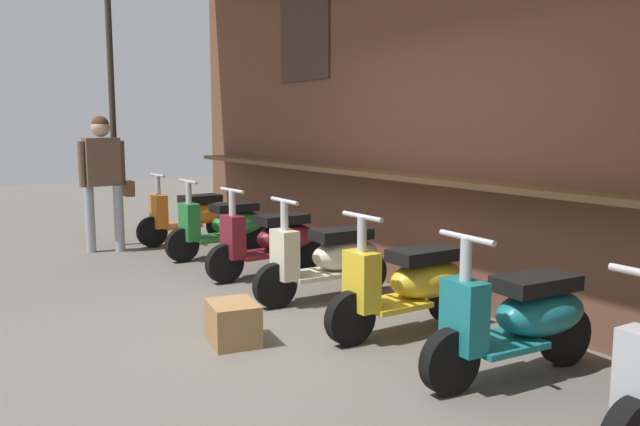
# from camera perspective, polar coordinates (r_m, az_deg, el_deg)

# --- Properties ---
(ground_plane) EXTENTS (28.82, 28.82, 0.00)m
(ground_plane) POSITION_cam_1_polar(r_m,az_deg,el_deg) (5.09, -5.96, -10.67)
(ground_plane) COLOR #605B54
(market_stall_facade) EXTENTS (10.29, 2.10, 3.91)m
(market_stall_facade) POSITION_cam_1_polar(r_m,az_deg,el_deg) (5.95, 10.84, 12.56)
(market_stall_facade) COLOR brown
(market_stall_facade) RESTS_ON ground_plane
(scooter_orange) EXTENTS (0.46, 1.40, 0.97)m
(scooter_orange) POSITION_cam_1_polar(r_m,az_deg,el_deg) (8.98, -11.24, -0.13)
(scooter_orange) COLOR orange
(scooter_orange) RESTS_ON ground_plane
(scooter_green) EXTENTS (0.47, 1.40, 0.97)m
(scooter_green) POSITION_cam_1_polar(r_m,az_deg,el_deg) (7.98, -8.34, -1.06)
(scooter_green) COLOR #237533
(scooter_green) RESTS_ON ground_plane
(scooter_maroon) EXTENTS (0.48, 1.40, 0.97)m
(scooter_maroon) POSITION_cam_1_polar(r_m,az_deg,el_deg) (6.91, -4.20, -2.38)
(scooter_maroon) COLOR maroon
(scooter_maroon) RESTS_ON ground_plane
(scooter_cream) EXTENTS (0.46, 1.40, 0.97)m
(scooter_cream) POSITION_cam_1_polar(r_m,az_deg,el_deg) (5.97, 0.94, -3.99)
(scooter_cream) COLOR beige
(scooter_cream) RESTS_ON ground_plane
(scooter_yellow) EXTENTS (0.46, 1.40, 0.97)m
(scooter_yellow) POSITION_cam_1_polar(r_m,az_deg,el_deg) (5.08, 8.11, -6.18)
(scooter_yellow) COLOR gold
(scooter_yellow) RESTS_ON ground_plane
(scooter_teal) EXTENTS (0.49, 1.40, 0.97)m
(scooter_teal) POSITION_cam_1_polar(r_m,az_deg,el_deg) (4.36, 17.44, -8.84)
(scooter_teal) COLOR #197075
(scooter_teal) RESTS_ON ground_plane
(shopper_with_handbag) EXTENTS (0.30, 0.67, 1.72)m
(shopper_with_handbag) POSITION_cam_1_polar(r_m,az_deg,el_deg) (8.55, -18.66, 3.70)
(shopper_with_handbag) COLOR #999EA8
(shopper_with_handbag) RESTS_ON ground_plane
(merchandise_crate) EXTENTS (0.47, 0.40, 0.31)m
(merchandise_crate) POSITION_cam_1_polar(r_m,az_deg,el_deg) (4.87, -7.73, -9.64)
(merchandise_crate) COLOR olive
(merchandise_crate) RESTS_ON ground_plane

